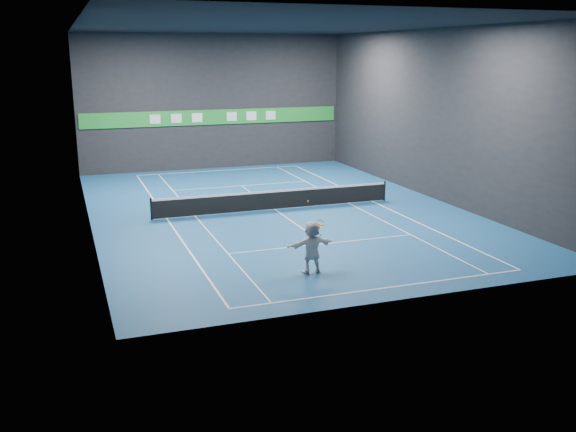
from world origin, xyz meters
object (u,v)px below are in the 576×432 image
object	(u,v)px
tennis_ball	(308,201)
tennis_net	(275,199)
tennis_racket	(320,225)
player	(312,247)

from	to	relation	value
tennis_ball	tennis_net	world-z (taller)	tennis_ball
tennis_ball	tennis_racket	distance (m)	0.99
player	tennis_racket	size ratio (longest dim) A/B	2.73
tennis_ball	player	bearing A→B (deg)	-59.30
tennis_ball	tennis_net	distance (m)	9.82
tennis_ball	tennis_net	xyz separation A→B (m)	(1.91, 9.40, -2.07)
player	tennis_ball	size ratio (longest dim) A/B	28.74
player	tennis_racket	bearing A→B (deg)	-175.75
player	tennis_racket	world-z (taller)	tennis_racket
player	tennis_racket	xyz separation A→B (m)	(0.35, 0.05, 0.78)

